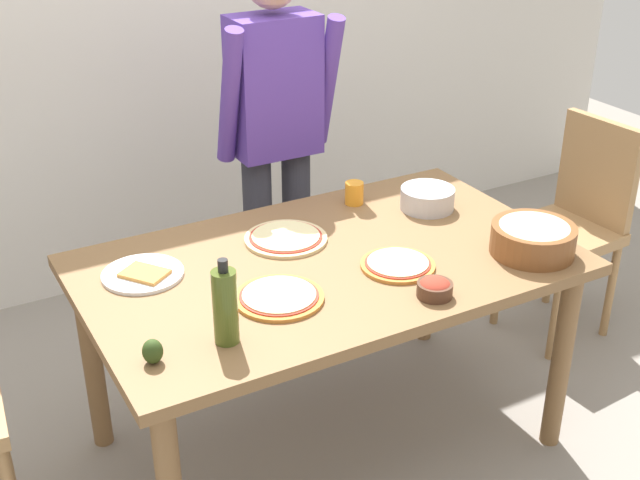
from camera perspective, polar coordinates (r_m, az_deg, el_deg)
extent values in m
plane|color=gray|center=(3.18, 0.45, -13.53)|extent=(8.00, 8.00, 0.00)
cube|color=silver|center=(3.96, -11.39, 15.32)|extent=(5.60, 0.10, 2.60)
cube|color=brown|center=(2.75, 0.51, -1.71)|extent=(1.60, 0.96, 0.04)
cylinder|color=brown|center=(3.08, 16.16, -7.86)|extent=(0.07, 0.07, 0.72)
cylinder|color=brown|center=(3.06, -15.29, -7.93)|extent=(0.07, 0.07, 0.72)
cylinder|color=brown|center=(3.58, 7.36, -1.70)|extent=(0.07, 0.07, 0.72)
cylinder|color=#2D2D38|center=(3.54, -4.18, -0.68)|extent=(0.12, 0.12, 0.85)
cylinder|color=#2D2D38|center=(3.61, -1.60, -0.04)|extent=(0.12, 0.12, 0.85)
cube|color=#56389E|center=(3.32, -3.15, 10.47)|extent=(0.34, 0.20, 0.55)
cylinder|color=#56389E|center=(3.19, -6.18, 9.69)|extent=(0.07, 0.21, 0.55)
cylinder|color=#56389E|center=(3.37, 0.49, 10.76)|extent=(0.07, 0.21, 0.55)
cylinder|color=#A37A4C|center=(3.03, -20.94, -12.48)|extent=(0.04, 0.04, 0.45)
cube|color=#A37A4C|center=(3.70, 16.14, 0.40)|extent=(0.43, 0.43, 0.05)
cube|color=#A37A4C|center=(3.73, 18.47, 4.51)|extent=(0.07, 0.38, 0.45)
cylinder|color=#A37A4C|center=(3.80, 12.07, -2.65)|extent=(0.04, 0.04, 0.45)
cylinder|color=#A37A4C|center=(3.61, 15.84, -4.83)|extent=(0.04, 0.04, 0.45)
cylinder|color=#A37A4C|center=(4.03, 15.53, -1.30)|extent=(0.04, 0.04, 0.45)
cylinder|color=#A37A4C|center=(3.85, 19.23, -3.27)|extent=(0.04, 0.04, 0.45)
cylinder|color=beige|center=(2.87, -2.35, 0.09)|extent=(0.29, 0.29, 0.01)
cylinder|color=#B22D1E|center=(2.87, -2.35, 0.23)|extent=(0.25, 0.25, 0.00)
cylinder|color=beige|center=(2.86, -2.36, 0.30)|extent=(0.23, 0.23, 0.00)
cylinder|color=#C67A33|center=(2.52, -2.81, -3.96)|extent=(0.27, 0.27, 0.01)
cylinder|color=#B22D1E|center=(2.52, -2.81, -3.81)|extent=(0.24, 0.24, 0.00)
cylinder|color=beige|center=(2.52, -2.81, -3.73)|extent=(0.22, 0.22, 0.00)
cylinder|color=#C67A33|center=(2.71, 5.33, -1.73)|extent=(0.24, 0.24, 0.01)
cylinder|color=#B22D1E|center=(2.71, 5.34, -1.58)|extent=(0.21, 0.21, 0.00)
cylinder|color=beige|center=(2.70, 5.34, -1.51)|extent=(0.20, 0.20, 0.00)
cylinder|color=white|center=(2.71, -12.01, -2.29)|extent=(0.26, 0.26, 0.01)
cube|color=#CC8438|center=(2.68, -11.90, -2.25)|extent=(0.16, 0.17, 0.01)
cylinder|color=brown|center=(2.85, 14.34, 0.03)|extent=(0.28, 0.28, 0.10)
ellipsoid|color=beige|center=(2.84, 14.43, 0.76)|extent=(0.25, 0.25, 0.05)
cylinder|color=#B7B7BC|center=(3.12, 7.35, 2.84)|extent=(0.20, 0.20, 0.08)
cylinder|color=#4C2D1E|center=(2.55, 7.84, -3.37)|extent=(0.11, 0.11, 0.04)
ellipsoid|color=#9E3323|center=(2.55, 7.86, -3.13)|extent=(0.10, 0.10, 0.05)
cylinder|color=#47561E|center=(2.29, -6.49, -4.57)|extent=(0.07, 0.07, 0.22)
cylinder|color=black|center=(2.22, -6.66, -1.76)|extent=(0.03, 0.03, 0.04)
cylinder|color=orange|center=(3.13, 2.35, 3.22)|extent=(0.07, 0.07, 0.08)
ellipsoid|color=#2D4219|center=(2.27, -11.37, -7.47)|extent=(0.06, 0.06, 0.07)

